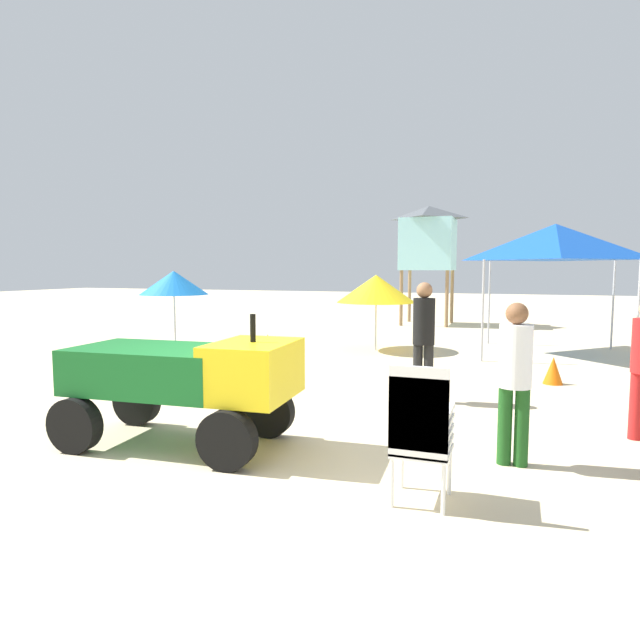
% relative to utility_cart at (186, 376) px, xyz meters
% --- Properties ---
extents(ground, '(80.00, 80.00, 0.00)m').
position_rel_utility_cart_xyz_m(ground, '(0.70, -0.03, -0.78)').
color(ground, beige).
extents(utility_cart, '(2.62, 1.43, 1.50)m').
position_rel_utility_cart_xyz_m(utility_cart, '(0.00, 0.00, 0.00)').
color(utility_cart, '#146023').
rests_on(utility_cart, ground).
extents(stacked_plastic_chairs, '(0.48, 0.48, 1.20)m').
position_rel_utility_cart_xyz_m(stacked_plastic_chairs, '(2.70, -0.66, -0.09)').
color(stacked_plastic_chairs, white).
rests_on(stacked_plastic_chairs, ground).
extents(surfboard_pile, '(2.37, 0.82, 0.24)m').
position_rel_utility_cart_xyz_m(surfboard_pile, '(-2.57, 2.39, -0.67)').
color(surfboard_pile, white).
rests_on(surfboard_pile, ground).
extents(lifeguard_near_center, '(0.32, 0.32, 1.78)m').
position_rel_utility_cart_xyz_m(lifeguard_near_center, '(2.15, 2.91, 0.25)').
color(lifeguard_near_center, black).
rests_on(lifeguard_near_center, ground).
extents(lifeguard_near_right, '(0.32, 0.32, 1.64)m').
position_rel_utility_cart_xyz_m(lifeguard_near_right, '(3.43, 0.60, 0.16)').
color(lifeguard_near_right, '#194C19').
rests_on(lifeguard_near_right, ground).
extents(popup_canopy, '(2.96, 2.96, 2.99)m').
position_rel_utility_cart_xyz_m(popup_canopy, '(4.22, 8.36, 1.80)').
color(popup_canopy, '#B2B2B7').
rests_on(popup_canopy, ground).
extents(lifeguard_tower, '(1.98, 1.98, 4.18)m').
position_rel_utility_cart_xyz_m(lifeguard_tower, '(0.45, 14.33, 2.28)').
color(lifeguard_tower, olive).
rests_on(lifeguard_tower, ground).
extents(beach_umbrella_left, '(1.91, 1.91, 1.84)m').
position_rel_utility_cart_xyz_m(beach_umbrella_left, '(0.23, 7.69, 0.72)').
color(beach_umbrella_left, beige).
rests_on(beach_umbrella_left, ground).
extents(beach_umbrella_far, '(1.63, 1.63, 1.93)m').
position_rel_utility_cart_xyz_m(beach_umbrella_far, '(-4.27, 5.88, 0.86)').
color(beach_umbrella_far, beige).
rests_on(beach_umbrella_far, ground).
extents(traffic_cone_near, '(0.38, 0.38, 0.54)m').
position_rel_utility_cart_xyz_m(traffic_cone_near, '(-1.73, 5.70, -0.52)').
color(traffic_cone_near, orange).
rests_on(traffic_cone_near, ground).
extents(traffic_cone_far, '(0.33, 0.33, 0.47)m').
position_rel_utility_cart_xyz_m(traffic_cone_far, '(4.06, 4.93, -0.55)').
color(traffic_cone_far, orange).
rests_on(traffic_cone_far, ground).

